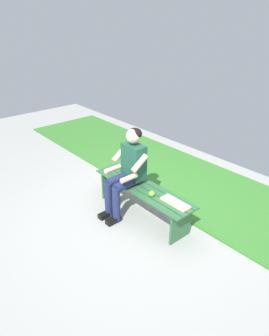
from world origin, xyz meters
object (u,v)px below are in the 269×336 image
Objects in this scene: person_seated at (127,169)px; apple at (152,194)px; bench_near at (142,194)px; book_open at (175,203)px.

person_seated reaches higher than apple.
person_seated is at bearing 25.69° from bench_near.
person_seated is 0.51m from apple.
bench_near is 4.11× the size of book_open.
apple is (-0.26, 0.07, 0.15)m from bench_near.
book_open is at bearing -176.44° from bench_near.
apple reaches higher than book_open.
bench_near is 0.31m from apple.
bench_near is at bearing 3.95° from book_open.
person_seated is at bearing 3.37° from apple.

